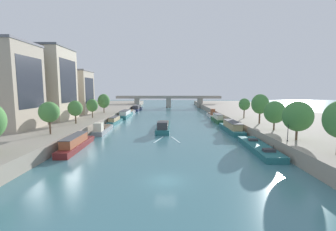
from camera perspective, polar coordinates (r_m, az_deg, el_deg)
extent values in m
plane|color=#42757F|center=(28.21, -0.57, -15.92)|extent=(400.00, 400.00, 0.00)
cube|color=gray|center=(89.52, -23.93, -0.14)|extent=(36.00, 170.00, 2.32)
cube|color=gray|center=(89.18, 24.08, -0.17)|extent=(36.00, 170.00, 2.32)
cube|color=#23666B|center=(62.21, -1.14, -2.90)|extent=(3.55, 17.83, 1.05)
cube|color=#23666B|center=(71.32, -0.86, -1.59)|extent=(3.18, 1.26, 0.89)
cube|color=#23666B|center=(62.12, -1.14, -2.40)|extent=(3.62, 17.83, 0.06)
cube|color=#38383D|center=(56.01, -1.37, -2.45)|extent=(2.54, 3.59, 1.76)
cube|color=black|center=(57.73, -1.30, -1.91)|extent=(2.00, 0.05, 0.49)
cube|color=brown|center=(63.84, -1.08, -1.96)|extent=(2.71, 9.28, 0.36)
cylinder|color=#232328|center=(56.74, -0.84, -2.66)|extent=(0.07, 0.07, 1.10)
cube|color=silver|center=(49.33, 1.88, -6.03)|extent=(1.93, 5.88, 0.03)
cube|color=silver|center=(49.41, -2.32, -6.01)|extent=(2.07, 5.85, 0.03)
cube|color=maroon|center=(44.92, -21.89, -7.13)|extent=(2.67, 13.36, 1.02)
cube|color=maroon|center=(51.35, -19.16, -5.21)|extent=(2.20, 1.28, 0.87)
cube|color=maroon|center=(44.80, -21.92, -6.46)|extent=(2.72, 13.36, 0.06)
cube|color=#9E5133|center=(44.03, -22.27, -5.68)|extent=(2.12, 8.56, 1.46)
cube|color=#4C4C51|center=(43.88, -22.31, -4.70)|extent=(2.27, 8.82, 0.08)
cylinder|color=#232328|center=(40.93, -23.47, -6.90)|extent=(0.07, 0.07, 1.10)
cube|color=gray|center=(60.25, -15.86, -3.51)|extent=(2.90, 12.28, 0.96)
cube|color=gray|center=(66.42, -14.53, -2.46)|extent=(2.35, 1.30, 0.84)
cube|color=gray|center=(60.16, -15.87, -3.03)|extent=(2.95, 12.28, 0.06)
cube|color=beige|center=(56.04, -16.92, -2.72)|extent=(1.92, 2.51, 1.95)
cube|color=black|center=(57.17, -16.61, -2.23)|extent=(1.46, 0.09, 0.55)
cube|color=brown|center=(61.29, -15.60, -2.65)|extent=(2.14, 6.41, 0.36)
cylinder|color=#232328|center=(56.48, -16.42, -3.07)|extent=(0.07, 0.07, 1.10)
cube|color=#23666B|center=(73.95, -13.07, -1.60)|extent=(2.55, 11.04, 0.92)
cube|color=#23666B|center=(79.52, -11.96, -0.94)|extent=(2.10, 1.27, 0.82)
cube|color=#23666B|center=(73.88, -13.08, -1.23)|extent=(2.59, 11.04, 0.06)
cube|color=tan|center=(73.28, -13.21, -0.80)|extent=(2.02, 7.08, 1.18)
cube|color=#4C4C51|center=(73.20, -13.22, -0.32)|extent=(2.16, 7.30, 0.08)
cylinder|color=#232328|center=(70.58, -13.55, -1.13)|extent=(0.07, 0.07, 1.10)
cube|color=#23666B|center=(88.45, -10.50, -0.09)|extent=(3.17, 14.56, 1.28)
cube|color=#23666B|center=(95.87, -9.62, 0.52)|extent=(2.90, 1.29, 1.01)
cube|color=#23666B|center=(88.38, -10.51, 0.34)|extent=(3.23, 14.57, 0.06)
cube|color=white|center=(87.59, -10.62, 0.76)|extent=(2.57, 9.33, 1.41)
cube|color=#4C4C51|center=(87.52, -10.63, 1.25)|extent=(2.76, 9.61, 0.08)
cylinder|color=#232328|center=(83.98, -10.80, 0.41)|extent=(0.07, 0.07, 1.10)
cube|color=gray|center=(102.09, -9.11, 0.80)|extent=(2.06, 9.65, 1.20)
cube|color=gray|center=(107.15, -8.64, 1.14)|extent=(1.90, 1.26, 0.97)
cube|color=gray|center=(102.03, -9.12, 1.15)|extent=(2.10, 9.66, 0.06)
cube|color=tan|center=(104.09, -8.92, 1.39)|extent=(1.00, 0.91, 0.40)
cube|color=tan|center=(99.36, -9.39, 1.15)|extent=(1.10, 1.11, 0.48)
cylinder|color=#232328|center=(99.09, -9.24, 1.32)|extent=(0.07, 0.07, 1.10)
cube|color=#1E284C|center=(117.91, -7.69, 1.54)|extent=(3.70, 15.40, 0.97)
cube|color=#1E284C|center=(125.77, -7.08, 1.91)|extent=(3.12, 1.30, 0.85)
cube|color=#1E284C|center=(117.86, -7.69, 1.79)|extent=(3.77, 15.40, 0.06)
cube|color=#38383D|center=(117.05, -7.76, 2.14)|extent=(2.95, 9.87, 1.53)
cube|color=#4C4C51|center=(116.99, -7.77, 2.54)|extent=(3.16, 10.17, 0.08)
cylinder|color=#232328|center=(113.22, -7.84, 1.88)|extent=(0.07, 0.07, 1.10)
cube|color=#23666B|center=(43.72, 21.73, -7.54)|extent=(3.81, 15.28, 0.95)
cube|color=#23666B|center=(51.05, 18.75, -5.31)|extent=(3.21, 1.30, 0.84)
cube|color=#23666B|center=(43.61, 21.76, -6.89)|extent=(3.87, 15.28, 0.06)
cube|color=#38383D|center=(46.64, 20.39, -5.69)|extent=(1.70, 0.95, 0.40)
cube|color=#38383D|center=(39.69, 23.84, -7.90)|extent=(1.87, 1.16, 0.48)
cylinder|color=#232328|center=(39.53, 24.71, -7.54)|extent=(0.07, 0.07, 1.10)
cube|color=#23666B|center=(60.41, 15.50, -3.41)|extent=(2.99, 15.28, 1.08)
cube|color=#23666B|center=(68.04, 13.80, -2.16)|extent=(2.73, 1.25, 0.90)
cube|color=#23666B|center=(60.32, 15.51, -2.88)|extent=(3.04, 15.29, 0.06)
cube|color=tan|center=(59.46, 15.72, -2.23)|extent=(2.43, 9.79, 1.57)
cube|color=#4C4C51|center=(59.34, 15.75, -1.44)|extent=(2.60, 10.08, 0.08)
cylinder|color=#232328|center=(55.99, 17.14, -3.06)|extent=(0.07, 0.07, 1.10)
cube|color=#235633|center=(77.09, 12.17, -1.16)|extent=(2.21, 11.37, 1.15)
cube|color=#235633|center=(82.94, 11.33, -0.52)|extent=(2.07, 1.25, 0.94)
cube|color=#235633|center=(77.01, 12.18, -0.71)|extent=(2.26, 11.37, 0.06)
cube|color=beige|center=(76.36, 12.28, -0.19)|extent=(1.81, 7.28, 1.49)
cube|color=#4C4C51|center=(76.28, 12.29, 0.39)|extent=(1.94, 7.50, 0.08)
cylinder|color=#232328|center=(73.70, 12.97, -0.60)|extent=(0.07, 0.07, 1.10)
cube|color=silver|center=(90.41, 10.68, -0.02)|extent=(1.92, 9.77, 1.07)
cube|color=silver|center=(95.52, 10.14, 0.41)|extent=(1.79, 1.23, 0.90)
cube|color=silver|center=(90.35, 10.69, 0.34)|extent=(1.96, 9.77, 0.06)
cube|color=#9E5133|center=(86.98, 11.09, 0.87)|extent=(1.42, 1.96, 2.29)
cube|color=black|center=(87.91, 10.98, 1.15)|extent=(1.13, 0.03, 0.64)
cube|color=brown|center=(91.28, 10.59, 0.53)|extent=(1.49, 5.08, 0.36)
cylinder|color=#232328|center=(87.47, 11.22, 0.50)|extent=(0.07, 0.07, 1.10)
cylinder|color=brown|center=(48.53, -27.30, -2.32)|extent=(0.30, 0.30, 3.15)
ellipsoid|color=#4C8942|center=(48.22, -27.47, 0.78)|extent=(3.70, 3.70, 3.85)
cylinder|color=brown|center=(60.79, -22.00, -0.59)|extent=(0.33, 0.33, 2.74)
ellipsoid|color=#4C8942|center=(60.55, -22.10, 1.67)|extent=(3.48, 3.48, 3.77)
cylinder|color=brown|center=(71.57, -18.28, 0.53)|extent=(0.26, 0.26, 2.61)
ellipsoid|color=#4C8942|center=(71.37, -18.35, 2.40)|extent=(3.35, 3.35, 3.79)
cylinder|color=brown|center=(84.75, -15.65, 1.60)|extent=(0.32, 0.32, 2.88)
ellipsoid|color=#4C8942|center=(84.57, -15.71, 3.50)|extent=(4.19, 4.19, 4.97)
cylinder|color=brown|center=(43.90, 29.36, -3.65)|extent=(0.36, 0.36, 2.63)
ellipsoid|color=#427F3D|center=(43.54, 29.56, -0.17)|extent=(4.75, 4.75, 4.97)
cylinder|color=brown|center=(52.61, 24.89, -1.93)|extent=(0.33, 0.33, 2.45)
ellipsoid|color=#427F3D|center=(52.32, 25.02, 0.77)|extent=(4.27, 4.27, 4.62)
cylinder|color=brown|center=(60.51, 21.82, -0.24)|extent=(0.38, 0.38, 3.52)
ellipsoid|color=#427F3D|center=(60.24, 21.95, 2.68)|extent=(4.14, 4.14, 4.83)
cylinder|color=brown|center=(70.60, 18.40, 0.64)|extent=(0.31, 0.31, 3.09)
ellipsoid|color=#427F3D|center=(70.40, 18.48, 2.66)|extent=(3.20, 3.20, 3.47)
cylinder|color=black|center=(42.24, 27.73, -2.66)|extent=(0.11, 0.11, 4.48)
sphere|color=#EAE5C6|center=(41.95, 27.90, 0.55)|extent=(0.28, 0.28, 0.28)
cylinder|color=black|center=(42.60, 27.57, -5.50)|extent=(0.22, 0.22, 0.20)
cube|color=#B2A38E|center=(58.78, -35.13, 5.81)|extent=(10.12, 11.19, 17.77)
cube|color=slate|center=(59.55, -35.73, 14.61)|extent=(10.42, 11.52, 0.50)
cube|color=#232833|center=(56.02, -30.92, 7.00)|extent=(0.04, 8.95, 10.66)
cube|color=beige|center=(71.53, -28.20, 6.76)|extent=(12.89, 12.21, 19.27)
cube|color=#565B66|center=(72.37, -28.64, 14.60)|extent=(13.28, 12.57, 0.50)
cube|color=#232833|center=(68.73, -23.46, 7.84)|extent=(0.04, 9.76, 11.56)
cube|color=#B2A38E|center=(86.10, -22.98, 5.24)|extent=(12.87, 10.13, 14.40)
cube|color=slate|center=(86.31, -23.21, 10.19)|extent=(13.25, 10.43, 0.50)
cube|color=#232833|center=(83.76, -18.92, 5.88)|extent=(0.04, 8.10, 8.64)
cube|color=gray|center=(133.81, 0.14, 4.40)|extent=(60.71, 4.40, 0.60)
cube|color=gray|center=(131.78, 0.14, 4.70)|extent=(60.71, 0.30, 0.90)
cube|color=gray|center=(135.78, 0.14, 4.75)|extent=(60.71, 0.30, 0.90)
cube|color=gray|center=(135.27, -7.67, 3.11)|extent=(2.80, 3.60, 5.33)
cube|color=gray|center=(133.96, 0.14, 3.14)|extent=(2.80, 3.60, 5.33)
cube|color=gray|center=(135.15, 7.96, 3.10)|extent=(2.80, 3.60, 5.33)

